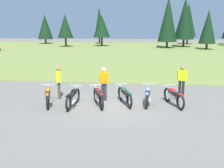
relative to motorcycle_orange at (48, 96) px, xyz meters
name	(u,v)px	position (x,y,z in m)	size (l,w,h in m)	color
ground_plane	(111,105)	(2.95, 0.25, -0.44)	(140.00, 140.00, 0.00)	slate
grass_moorland	(132,52)	(2.95, 26.91, -0.39)	(80.00, 44.00, 0.10)	olive
forest_treeline	(138,22)	(3.68, 36.75, 4.00)	(44.75, 25.68, 8.69)	#47331E
motorcycle_orange	(48,96)	(0.00, 0.00, 0.00)	(0.85, 2.03, 0.88)	black
motorcycle_black	(73,97)	(1.24, -0.08, 0.00)	(0.62, 2.10, 0.88)	black
motorcycle_maroon	(98,96)	(2.38, 0.19, 0.00)	(0.92, 2.00, 0.88)	black
motorcycle_british_green	(125,95)	(3.60, 0.54, 0.00)	(0.93, 2.00, 0.88)	black
motorcycle_sky_blue	(148,95)	(4.69, 0.66, 0.00)	(0.62, 2.10, 0.88)	black
motorcycle_red	(174,96)	(5.89, 0.56, 0.00)	(0.89, 2.02, 0.88)	black
rider_checking_bike	(59,81)	(0.18, 1.16, 0.51)	(0.31, 0.53, 1.67)	#4C4233
rider_with_back_turned	(182,79)	(6.48, 2.18, 0.51)	(0.50, 0.36, 1.67)	black
rider_in_hivis_vest	(104,82)	(2.51, 1.10, 0.51)	(0.50, 0.36, 1.67)	#2D2D38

